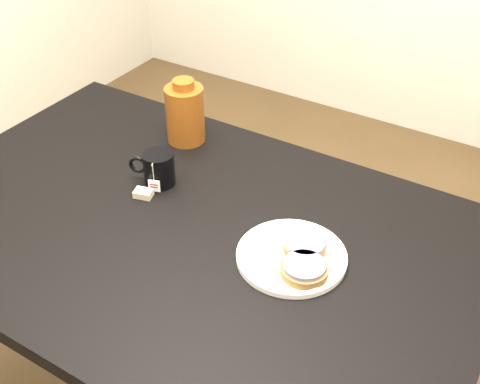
# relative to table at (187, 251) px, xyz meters

# --- Properties ---
(table) EXTENTS (1.40, 0.90, 0.75)m
(table) POSITION_rel_table_xyz_m (0.00, 0.00, 0.00)
(table) COLOR black
(table) RESTS_ON ground_plane
(plate) EXTENTS (0.24, 0.24, 0.02)m
(plate) POSITION_rel_table_xyz_m (0.27, 0.03, 0.09)
(plate) COLOR white
(plate) RESTS_ON table
(bagel_back) EXTENTS (0.12, 0.12, 0.03)m
(bagel_back) POSITION_rel_table_xyz_m (0.29, 0.05, 0.11)
(bagel_back) COLOR brown
(bagel_back) RESTS_ON plate
(bagel_front) EXTENTS (0.11, 0.11, 0.03)m
(bagel_front) POSITION_rel_table_xyz_m (0.32, -0.01, 0.11)
(bagel_front) COLOR brown
(bagel_front) RESTS_ON plate
(mug) EXTENTS (0.13, 0.10, 0.09)m
(mug) POSITION_rel_table_xyz_m (-0.15, 0.10, 0.13)
(mug) COLOR black
(mug) RESTS_ON table
(teabag_pouch) EXTENTS (0.05, 0.04, 0.02)m
(teabag_pouch) POSITION_rel_table_xyz_m (-0.15, 0.04, 0.09)
(teabag_pouch) COLOR #C6B793
(teabag_pouch) RESTS_ON table
(bagel_package) EXTENTS (0.14, 0.14, 0.19)m
(bagel_package) POSITION_rel_table_xyz_m (-0.22, 0.31, 0.17)
(bagel_package) COLOR #57260B
(bagel_package) RESTS_ON table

